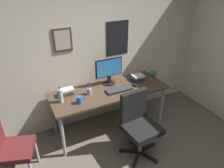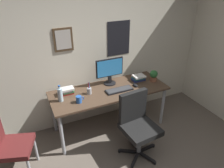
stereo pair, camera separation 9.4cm
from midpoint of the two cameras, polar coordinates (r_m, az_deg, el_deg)
The scene contains 13 objects.
wall_back at distance 3.35m, azimuth -5.80°, elevation 9.69°, with size 4.40×0.10×2.60m.
desk at distance 3.31m, azimuth 0.09°, elevation -2.64°, with size 1.84×0.70×0.73m.
office_chair at distance 2.96m, azimuth 7.82°, elevation -10.28°, with size 0.56×0.57×0.95m.
side_chair at distance 2.93m, azimuth -25.69°, elevation -14.49°, with size 0.53×0.53×0.88m.
monitor at distance 3.35m, azimuth 0.14°, elevation 3.78°, with size 0.46×0.20×0.43m.
keyboard at distance 3.25m, azimuth 2.82°, elevation -1.63°, with size 0.43×0.15×0.03m.
computer_mouse at distance 3.39m, azimuth 7.17°, elevation -0.33°, with size 0.06×0.11×0.04m.
water_bottle at distance 3.02m, azimuth -13.08°, elevation -2.84°, with size 0.07×0.07×0.25m.
coffee_mug_near at distance 2.97m, azimuth -8.10°, elevation -4.16°, with size 0.12×0.08×0.10m.
potted_plant at distance 3.57m, azimuth 12.01°, elevation 2.31°, with size 0.13×0.13×0.20m.
pen_cup at distance 3.16m, azimuth -5.39°, elevation -1.78°, with size 0.07×0.07×0.20m.
book_stack_left at distance 3.20m, azimuth -11.41°, elevation -1.84°, with size 0.21×0.15×0.10m.
book_stack_right at distance 3.57m, azimuth 7.98°, elevation 1.68°, with size 0.22×0.17×0.10m.
Camera 2 is at (-0.98, -0.88, 2.35)m, focal length 33.53 mm.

